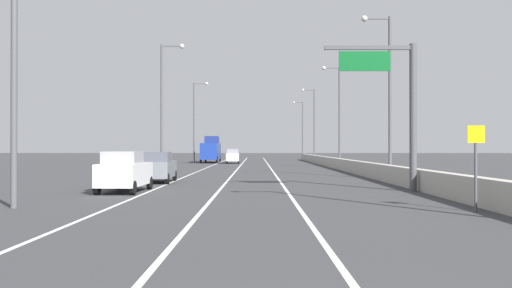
{
  "coord_description": "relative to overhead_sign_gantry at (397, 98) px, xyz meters",
  "views": [
    {
      "loc": [
        -0.09,
        -5.46,
        2.24
      ],
      "look_at": [
        0.07,
        44.84,
        2.54
      ],
      "focal_mm": 40.44,
      "sensor_mm": 36.0,
      "label": 1
    }
  ],
  "objects": [
    {
      "name": "lamp_post_right_third",
      "position": [
        2.11,
        36.71,
        1.82
      ],
      "size": [
        2.14,
        0.44,
        11.55
      ],
      "color": "#4C4C51",
      "rests_on": "ground_plane"
    },
    {
      "name": "box_truck",
      "position": [
        -13.89,
        56.05,
        -2.93
      ],
      "size": [
        2.5,
        9.49,
        3.94
      ],
      "color": "navy",
      "rests_on": "ground_plane"
    },
    {
      "name": "lamp_post_right_second",
      "position": [
        2.0,
        11.38,
        1.82
      ],
      "size": [
        2.14,
        0.44,
        11.55
      ],
      "color": "#4C4C51",
      "rests_on": "ground_plane"
    },
    {
      "name": "lane_stripe_right",
      "position": [
        -5.64,
        31.31,
        -4.73
      ],
      "size": [
        0.16,
        130.0,
        0.0
      ],
      "primitive_type": "cube",
      "color": "silver",
      "rests_on": "ground_plane"
    },
    {
      "name": "ground_plane",
      "position": [
        -7.14,
        40.31,
        -4.73
      ],
      "size": [
        320.0,
        320.0,
        0.0
      ],
      "primitive_type": "plane",
      "color": "#38383A"
    },
    {
      "name": "lane_stripe_center",
      "position": [
        -9.14,
        31.31,
        -4.73
      ],
      "size": [
        0.16,
        130.0,
        0.0
      ],
      "primitive_type": "cube",
      "color": "silver",
      "rests_on": "ground_plane"
    },
    {
      "name": "lane_stripe_left",
      "position": [
        -12.64,
        31.31,
        -4.73
      ],
      "size": [
        0.16,
        130.0,
        0.0
      ],
      "primitive_type": "cube",
      "color": "silver",
      "rests_on": "ground_plane"
    },
    {
      "name": "lamp_post_right_fourth",
      "position": [
        1.79,
        62.03,
        1.82
      ],
      "size": [
        2.14,
        0.44,
        11.55
      ],
      "color": "#4C4C51",
      "rests_on": "ground_plane"
    },
    {
      "name": "car_gray_0",
      "position": [
        -13.44,
        7.57,
        -3.76
      ],
      "size": [
        1.86,
        4.63,
        1.95
      ],
      "color": "slate",
      "rests_on": "ground_plane"
    },
    {
      "name": "lamp_post_left_mid",
      "position": [
        -15.46,
        22.45,
        1.82
      ],
      "size": [
        2.14,
        0.44,
        11.55
      ],
      "color": "#4C4C51",
      "rests_on": "ground_plane"
    },
    {
      "name": "car_silver_1",
      "position": [
        -10.5,
        51.48,
        -3.72
      ],
      "size": [
        1.99,
        4.67,
        2.02
      ],
      "color": "#B7B7BC",
      "rests_on": "ground_plane"
    },
    {
      "name": "car_white_2",
      "position": [
        -13.81,
        -0.31,
        -3.71
      ],
      "size": [
        2.03,
        4.69,
        2.04
      ],
      "color": "white",
      "rests_on": "ground_plane"
    },
    {
      "name": "speed_advisory_sign",
      "position": [
        0.44,
        -9.08,
        -2.96
      ],
      "size": [
        0.6,
        0.11,
        3.0
      ],
      "color": "#4C4C51",
      "rests_on": "ground_plane"
    },
    {
      "name": "jersey_barrier_right",
      "position": [
        1.34,
        16.31,
        -4.18
      ],
      "size": [
        0.6,
        120.0,
        1.1
      ],
      "primitive_type": "cube",
      "color": "#B2ADA3",
      "rests_on": "ground_plane"
    },
    {
      "name": "lamp_post_left_near",
      "position": [
        -15.93,
        -7.94,
        1.82
      ],
      "size": [
        2.14,
        0.44,
        11.55
      ],
      "color": "#4C4C51",
      "rests_on": "ground_plane"
    },
    {
      "name": "lamp_post_left_far",
      "position": [
        -15.84,
        52.84,
        1.82
      ],
      "size": [
        2.14,
        0.44,
        11.55
      ],
      "color": "#4C4C51",
      "rests_on": "ground_plane"
    },
    {
      "name": "lamp_post_right_fifth",
      "position": [
        1.99,
        87.35,
        1.82
      ],
      "size": [
        2.14,
        0.44,
        11.55
      ],
      "color": "#4C4C51",
      "rests_on": "ground_plane"
    },
    {
      "name": "overhead_sign_gantry",
      "position": [
        0.0,
        0.0,
        0.0
      ],
      "size": [
        4.68,
        0.36,
        7.5
      ],
      "color": "#47474C",
      "rests_on": "ground_plane"
    }
  ]
}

